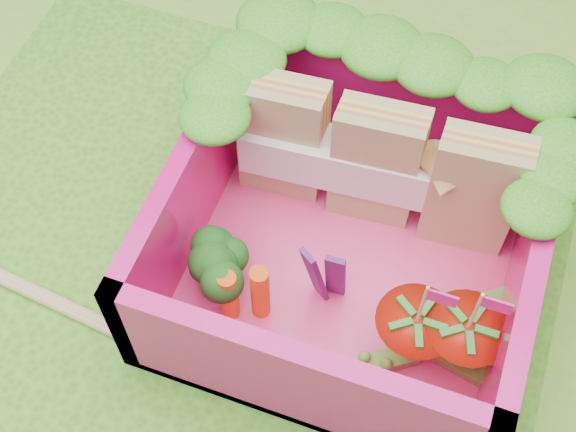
# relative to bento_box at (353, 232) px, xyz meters

# --- Properties ---
(ground) EXTENTS (14.00, 14.00, 0.00)m
(ground) POSITION_rel_bento_box_xyz_m (-0.50, -0.25, -0.31)
(ground) COLOR #78C236
(ground) RESTS_ON ground
(placemat) EXTENTS (2.60, 2.60, 0.03)m
(placemat) POSITION_rel_bento_box_xyz_m (-0.50, -0.25, -0.29)
(placemat) COLOR #4F9A22
(placemat) RESTS_ON ground
(bento_floor) EXTENTS (1.30, 1.30, 0.05)m
(bento_floor) POSITION_rel_bento_box_xyz_m (-0.00, 0.00, -0.25)
(bento_floor) COLOR #FF4189
(bento_floor) RESTS_ON placemat
(bento_box) EXTENTS (1.30, 1.30, 0.55)m
(bento_box) POSITION_rel_bento_box_xyz_m (0.00, 0.00, 0.00)
(bento_box) COLOR #E9137C
(bento_box) RESTS_ON placemat
(lettuce_ruffle) EXTENTS (1.43, 0.77, 0.11)m
(lettuce_ruffle) POSITION_rel_bento_box_xyz_m (-0.00, 0.44, 0.33)
(lettuce_ruffle) COLOR #1D8F1A
(lettuce_ruffle) RESTS_ON bento_box
(sandwich_stack) EXTENTS (1.07, 0.24, 0.57)m
(sandwich_stack) POSITION_rel_bento_box_xyz_m (0.01, 0.28, 0.05)
(sandwich_stack) COLOR #A18055
(sandwich_stack) RESTS_ON bento_floor
(broccoli) EXTENTS (0.33, 0.33, 0.24)m
(broccoli) POSITION_rel_bento_box_xyz_m (-0.44, -0.27, -0.06)
(broccoli) COLOR #669F4D
(broccoli) RESTS_ON bento_floor
(carrot_sticks) EXTENTS (0.17, 0.11, 0.29)m
(carrot_sticks) POSITION_rel_bento_box_xyz_m (-0.30, -0.33, -0.09)
(carrot_sticks) COLOR orange
(carrot_sticks) RESTS_ON bento_floor
(purple_wedges) EXTENTS (0.14, 0.06, 0.38)m
(purple_wedges) POSITION_rel_bento_box_xyz_m (-0.04, -0.18, -0.04)
(purple_wedges) COLOR #551B60
(purple_wedges) RESTS_ON bento_floor
(strawberry_left) EXTENTS (0.28, 0.28, 0.52)m
(strawberry_left) POSITION_rel_bento_box_xyz_m (0.31, -0.29, -0.08)
(strawberry_left) COLOR red
(strawberry_left) RESTS_ON bento_floor
(strawberry_right) EXTENTS (0.28, 0.28, 0.52)m
(strawberry_right) POSITION_rel_bento_box_xyz_m (0.47, -0.26, -0.08)
(strawberry_right) COLOR red
(strawberry_right) RESTS_ON bento_floor
(snap_peas) EXTENTS (0.60, 0.59, 0.05)m
(snap_peas) POSITION_rel_bento_box_xyz_m (0.40, -0.23, -0.20)
(snap_peas) COLOR #64B037
(snap_peas) RESTS_ON bento_floor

